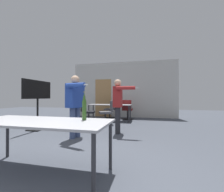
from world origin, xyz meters
TOP-DOWN VIEW (x-y plane):
  - ground_plane at (0.00, 0.00)m, footprint 24.00×24.00m
  - back_wall at (-0.03, 6.47)m, footprint 5.57×0.12m
  - conference_table_near at (-0.21, 0.32)m, footprint 2.02×0.83m
  - conference_table_far at (-0.38, 5.07)m, footprint 1.92×0.69m
  - tv_screen at (-2.24, 2.72)m, footprint 0.44×1.27m
  - person_near_casual at (-0.56, 2.11)m, footprint 0.73×0.81m
  - person_center_tall at (0.44, 2.86)m, footprint 0.75×0.61m
  - office_chair_side_rolled at (-0.53, 5.90)m, footprint 0.57×0.52m
  - office_chair_mid_tucked at (0.34, 5.65)m, footprint 0.52×0.56m
  - office_chair_far_right at (-0.29, 4.28)m, footprint 0.66×0.62m
  - office_chair_near_pushed at (-1.17, 4.30)m, footprint 0.61×0.55m
  - beer_bottle at (0.39, 0.52)m, footprint 0.06×0.06m

SIDE VIEW (x-z plane):
  - ground_plane at x=0.00m, z-range 0.00..0.00m
  - office_chair_near_pushed at x=-1.17m, z-range -0.04..0.87m
  - office_chair_side_rolled at x=-0.53m, z-range -0.03..0.87m
  - office_chair_far_right at x=-0.29m, z-range -0.03..0.88m
  - office_chair_mid_tucked at x=0.34m, z-range -0.03..0.90m
  - conference_table_far at x=-0.38m, z-range 0.30..1.03m
  - conference_table_near at x=-0.21m, z-range 0.31..1.04m
  - beer_bottle at x=0.39m, z-range 0.72..1.13m
  - person_center_tall at x=0.44m, z-range 0.16..1.76m
  - person_near_casual at x=-0.56m, z-range 0.16..1.80m
  - tv_screen at x=-2.24m, z-range 0.23..1.85m
  - back_wall at x=-0.03m, z-range -0.01..2.94m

